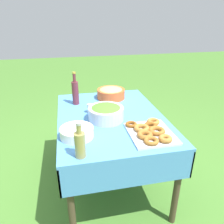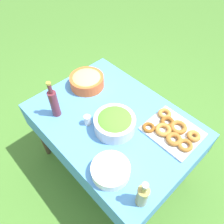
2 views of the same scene
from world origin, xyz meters
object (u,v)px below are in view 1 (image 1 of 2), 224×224
(salad_bowl, at_px, (106,112))
(plate_stack, at_px, (77,132))
(pasta_bowl, at_px, (111,93))
(olive_oil_bottle, at_px, (80,144))
(wine_bottle, at_px, (75,92))
(donut_platter, at_px, (150,132))

(salad_bowl, height_order, plate_stack, salad_bowl)
(pasta_bowl, bearing_deg, plate_stack, -29.11)
(olive_oil_bottle, relative_size, wine_bottle, 0.75)
(pasta_bowl, bearing_deg, wine_bottle, -76.53)
(pasta_bowl, bearing_deg, salad_bowl, -16.48)
(olive_oil_bottle, bearing_deg, donut_platter, 107.83)
(salad_bowl, relative_size, plate_stack, 1.22)
(salad_bowl, xyz_separation_m, plate_stack, (0.23, -0.26, -0.03))
(olive_oil_bottle, bearing_deg, wine_bottle, 178.38)
(salad_bowl, bearing_deg, plate_stack, -47.91)
(salad_bowl, bearing_deg, olive_oil_bottle, -27.66)
(olive_oil_bottle, bearing_deg, salad_bowl, 152.34)
(salad_bowl, distance_m, pasta_bowl, 0.51)
(donut_platter, bearing_deg, olive_oil_bottle, -72.17)
(pasta_bowl, height_order, plate_stack, pasta_bowl)
(plate_stack, distance_m, wine_bottle, 0.65)
(pasta_bowl, relative_size, olive_oil_bottle, 1.20)
(salad_bowl, distance_m, wine_bottle, 0.47)
(olive_oil_bottle, bearing_deg, plate_stack, -178.43)
(wine_bottle, bearing_deg, plate_stack, -2.86)
(pasta_bowl, xyz_separation_m, donut_platter, (0.81, 0.13, -0.04))
(olive_oil_bottle, height_order, wine_bottle, wine_bottle)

